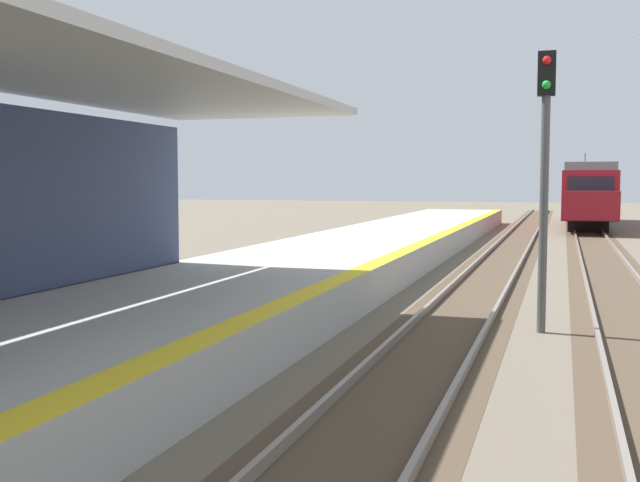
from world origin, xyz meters
The scene contains 5 objects.
station_platform centered at (-2.50, 16.00, 0.45)m, with size 5.00×80.00×0.91m.
track_pair_nearest_platform centered at (1.90, 20.00, 0.05)m, with size 2.34×120.00×0.16m.
track_pair_middle centered at (5.30, 20.00, 0.05)m, with size 2.34×120.00×0.16m.
approaching_train centered at (5.30, 54.25, 2.18)m, with size 2.93×19.60×4.76m.
rail_signal_post centered at (3.60, 17.82, 3.19)m, with size 0.32×0.34×5.20m.
Camera 1 is at (3.93, 3.10, 2.83)m, focal length 42.82 mm.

